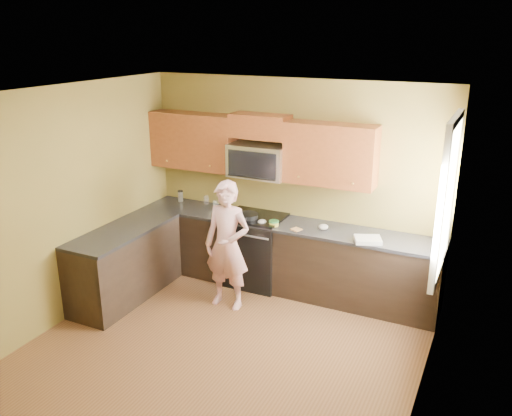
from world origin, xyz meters
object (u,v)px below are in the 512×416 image
Objects in this scene: frying_pan at (248,218)px; butter_tub at (274,226)px; travel_mug at (181,201)px; woman at (227,245)px; stove at (255,249)px; microwave at (259,177)px.

butter_tub is (0.39, -0.05, -0.03)m from frying_pan.
travel_mug is at bearing 150.51° from frying_pan.
woman is 9.90× the size of travel_mug.
frying_pan is (-0.02, 0.60, 0.16)m from woman.
stove is 0.98m from microwave.
travel_mug reaches higher than frying_pan.
microwave is (0.00, 0.12, 0.97)m from stove.
butter_tub is at bearing -39.74° from microwave.
stove is 0.59m from butter_tub.
frying_pan is 2.94× the size of travel_mug.
stove is at bearing -8.15° from travel_mug.
butter_tub is at bearing -23.43° from frying_pan.
butter_tub is at bearing -12.04° from travel_mug.
travel_mug is (-1.61, 0.34, 0.00)m from butter_tub.
stove is at bearing 52.75° from frying_pan.
frying_pan is at bearing -100.40° from microwave.
butter_tub is (0.37, 0.55, 0.13)m from woman.
frying_pan is (-0.04, -0.24, -0.50)m from microwave.
microwave is 0.48× the size of woman.
woman is at bearing -35.71° from travel_mug.
microwave is 0.70m from butter_tub.
frying_pan is at bearing -111.25° from stove.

